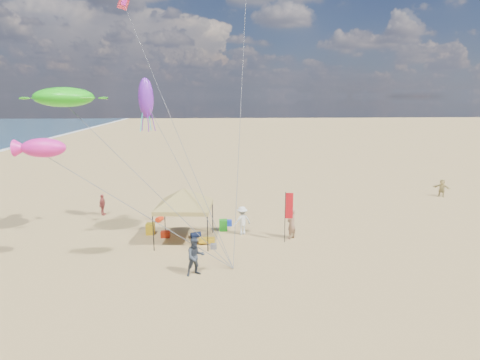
{
  "coord_description": "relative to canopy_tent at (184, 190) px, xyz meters",
  "views": [
    {
      "loc": [
        -1.34,
        -17.69,
        8.4
      ],
      "look_at": [
        0.0,
        3.0,
        4.0
      ],
      "focal_mm": 29.55,
      "sensor_mm": 36.0,
      "label": 1
    }
  ],
  "objects": [
    {
      "name": "ground",
      "position": [
        3.15,
        -4.58,
        -3.12
      ],
      "size": [
        280.0,
        280.0,
        0.0
      ],
      "primitive_type": "plane",
      "color": "tan",
      "rests_on": "ground"
    },
    {
      "name": "canopy_tent",
      "position": [
        0.0,
        0.0,
        0.0
      ],
      "size": [
        6.05,
        6.05,
        3.74
      ],
      "color": "black",
      "rests_on": "ground"
    },
    {
      "name": "feather_flag",
      "position": [
        6.0,
        -0.55,
        -1.08
      ],
      "size": [
        0.47,
        0.07,
        3.05
      ],
      "color": "black",
      "rests_on": "ground"
    },
    {
      "name": "cooler_red",
      "position": [
        -1.25,
        0.75,
        -2.93
      ],
      "size": [
        0.54,
        0.38,
        0.38
      ],
      "primitive_type": "cube",
      "color": "#A3230D",
      "rests_on": "ground"
    },
    {
      "name": "cooler_blue",
      "position": [
        2.61,
        2.69,
        -2.93
      ],
      "size": [
        0.54,
        0.38,
        0.38
      ],
      "primitive_type": "cube",
      "color": "#1530AA",
      "rests_on": "ground"
    },
    {
      "name": "bag_navy",
      "position": [
        0.6,
        0.55,
        -2.94
      ],
      "size": [
        0.69,
        0.54,
        0.36
      ],
      "primitive_type": "cylinder",
      "rotation": [
        0.0,
        1.57,
        0.35
      ],
      "color": "#0B1534",
      "rests_on": "ground"
    },
    {
      "name": "bag_orange",
      "position": [
        -2.03,
        3.88,
        -2.94
      ],
      "size": [
        0.54,
        0.69,
        0.36
      ],
      "primitive_type": "cylinder",
      "rotation": [
        0.0,
        1.57,
        1.22
      ],
      "color": "red",
      "rests_on": "ground"
    },
    {
      "name": "chair_green",
      "position": [
        2.29,
        1.78,
        -2.77
      ],
      "size": [
        0.5,
        0.5,
        0.7
      ],
      "primitive_type": "cube",
      "color": "#198317",
      "rests_on": "ground"
    },
    {
      "name": "chair_yellow",
      "position": [
        -2.25,
        1.37,
        -2.77
      ],
      "size": [
        0.5,
        0.5,
        0.7
      ],
      "primitive_type": "cube",
      "color": "gold",
      "rests_on": "ground"
    },
    {
      "name": "crate_grey",
      "position": [
        1.68,
        -1.28,
        -2.98
      ],
      "size": [
        0.34,
        0.3,
        0.28
      ],
      "primitive_type": "cube",
      "color": "slate",
      "rests_on": "ground"
    },
    {
      "name": "beach_cart",
      "position": [
        1.28,
        -0.47,
        -2.92
      ],
      "size": [
        0.9,
        0.5,
        0.24
      ],
      "primitive_type": "cube",
      "color": "yellow",
      "rests_on": "ground"
    },
    {
      "name": "person_near_a",
      "position": [
        6.34,
        0.04,
        -2.18
      ],
      "size": [
        0.8,
        0.79,
        1.86
      ],
      "primitive_type": "imported",
      "rotation": [
        0.0,
        0.0,
        3.88
      ],
      "color": "tan",
      "rests_on": "ground"
    },
    {
      "name": "person_near_b",
      "position": [
        0.83,
        -4.58,
        -2.18
      ],
      "size": [
        1.11,
        0.99,
        1.88
      ],
      "primitive_type": "imported",
      "rotation": [
        0.0,
        0.0,
        0.38
      ],
      "color": "#333B46",
      "rests_on": "ground"
    },
    {
      "name": "person_near_c",
      "position": [
        3.45,
        0.97,
        -2.22
      ],
      "size": [
        1.32,
        1.07,
        1.79
      ],
      "primitive_type": "imported",
      "rotation": [
        0.0,
        0.0,
        3.55
      ],
      "color": "white",
      "rests_on": "ground"
    },
    {
      "name": "person_far_a",
      "position": [
        -6.31,
        5.7,
        -2.35
      ],
      "size": [
        0.49,
        0.94,
        1.54
      ],
      "primitive_type": "imported",
      "rotation": [
        0.0,
        0.0,
        1.44
      ],
      "color": "#AA4541",
      "rests_on": "ground"
    },
    {
      "name": "person_far_c",
      "position": [
        21.12,
        9.32,
        -2.36
      ],
      "size": [
        1.38,
        1.23,
        1.52
      ],
      "primitive_type": "imported",
      "rotation": [
        0.0,
        0.0,
        5.61
      ],
      "color": "tan",
      "rests_on": "ground"
    },
    {
      "name": "turtle_kite",
      "position": [
        -6.26,
        -0.03,
        5.25
      ],
      "size": [
        3.71,
        3.27,
        1.05
      ],
      "primitive_type": "ellipsoid",
      "rotation": [
        0.0,
        0.0,
        0.26
      ],
      "color": "#21D915",
      "rests_on": "ground"
    },
    {
      "name": "fish_kite",
      "position": [
        -6.02,
        -3.76,
        2.98
      ],
      "size": [
        2.25,
        1.73,
        0.89
      ],
      "primitive_type": "ellipsoid",
      "rotation": [
        0.0,
        0.0,
        0.41
      ],
      "color": "#FA22A0",
      "rests_on": "ground"
    },
    {
      "name": "squid_kite",
      "position": [
        -2.27,
        2.2,
        5.21
      ],
      "size": [
        1.05,
        1.05,
        2.36
      ],
      "primitive_type": "ellipsoid",
      "rotation": [
        0.0,
        0.0,
        0.18
      ],
      "color": "purple",
      "rests_on": "ground"
    },
    {
      "name": "stunt_kite_pink",
      "position": [
        -4.68,
        9.26,
        12.14
      ],
      "size": [
        0.93,
        1.29,
        1.08
      ],
      "primitive_type": "cube",
      "rotation": [
        0.44,
        0.0,
        1.2
      ],
      "color": "#DB2A43",
      "rests_on": "ground"
    }
  ]
}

